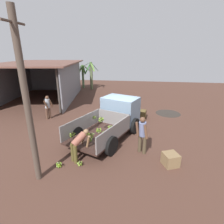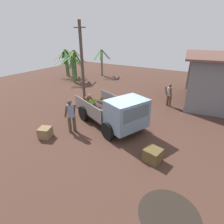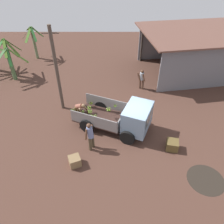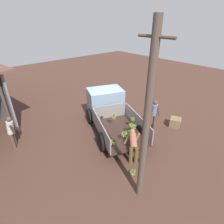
% 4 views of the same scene
% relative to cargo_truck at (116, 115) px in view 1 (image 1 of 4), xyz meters
% --- Properties ---
extents(ground, '(36.00, 36.00, 0.00)m').
position_rel_cargo_truck_xyz_m(ground, '(0.14, -0.05, -0.99)').
color(ground, '#4A2F25').
extents(mud_patch_0, '(1.78, 1.78, 0.01)m').
position_rel_cargo_truck_xyz_m(mud_patch_0, '(3.54, -3.44, -0.98)').
color(mud_patch_0, black).
rests_on(mud_patch_0, ground).
extents(cargo_truck, '(4.82, 3.49, 1.87)m').
position_rel_cargo_truck_xyz_m(cargo_truck, '(0.00, 0.00, 0.00)').
color(cargo_truck, '#34211C').
rests_on(cargo_truck, ground).
extents(warehouse_shed, '(10.19, 7.97, 3.39)m').
position_rel_cargo_truck_xyz_m(warehouse_shed, '(6.61, 7.78, 1.48)').
color(warehouse_shed, slate).
rests_on(warehouse_shed, ground).
extents(utility_pole, '(0.96, 0.20, 5.50)m').
position_rel_cargo_truck_xyz_m(utility_pole, '(-4.28, 2.27, 1.81)').
color(utility_pole, '#4B3E34').
rests_on(utility_pole, ground).
extents(banana_palm_4, '(2.13, 2.24, 2.78)m').
position_rel_cargo_truck_xyz_m(banana_palm_4, '(11.99, 5.55, 0.55)').
color(banana_palm_4, '#59774F').
rests_on(banana_palm_4, ground).
extents(banana_palm_6, '(1.86, 1.95, 3.17)m').
position_rel_cargo_truck_xyz_m(banana_palm_6, '(11.28, 4.31, 0.66)').
color(banana_palm_6, '#5A6844').
rests_on(banana_palm_6, ground).
extents(person_foreground_visitor, '(0.56, 0.60, 1.73)m').
position_rel_cargo_truck_xyz_m(person_foreground_visitor, '(-2.09, -1.40, -0.02)').
color(person_foreground_visitor, '#493D2A').
rests_on(person_foreground_visitor, ground).
extents(person_worker_loading, '(0.92, 0.85, 1.28)m').
position_rel_cargo_truck_xyz_m(person_worker_loading, '(-2.97, 1.18, -0.22)').
color(person_worker_loading, brown).
rests_on(person_worker_loading, ground).
extents(person_bystander_near_shed, '(0.65, 0.54, 1.61)m').
position_rel_cargo_truck_xyz_m(person_bystander_near_shed, '(1.27, 4.70, -0.09)').
color(person_bystander_near_shed, brown).
rests_on(person_bystander_near_shed, ground).
extents(banana_bunch_on_ground_0, '(0.26, 0.26, 0.21)m').
position_rel_cargo_truck_xyz_m(banana_bunch_on_ground_0, '(-3.58, 1.82, -0.87)').
color(banana_bunch_on_ground_0, '#433C2B').
rests_on(banana_bunch_on_ground_0, ground).
extents(banana_bunch_on_ground_1, '(0.23, 0.24, 0.19)m').
position_rel_cargo_truck_xyz_m(banana_bunch_on_ground_1, '(-3.38, 1.05, -0.88)').
color(banana_bunch_on_ground_1, '#4D4532').
rests_on(banana_bunch_on_ground_1, ground).
extents(wooden_crate_0, '(0.73, 0.73, 0.51)m').
position_rel_cargo_truck_xyz_m(wooden_crate_0, '(-2.83, -2.52, -0.73)').
color(wooden_crate_0, olive).
rests_on(wooden_crate_0, ground).
extents(wooden_crate_1, '(0.73, 0.73, 0.54)m').
position_rel_cargo_truck_xyz_m(wooden_crate_1, '(2.32, -1.44, -0.72)').
color(wooden_crate_1, brown).
rests_on(wooden_crate_1, ground).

